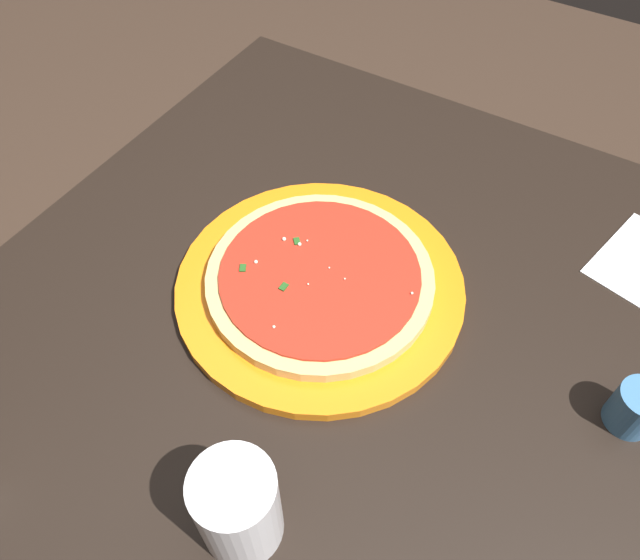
# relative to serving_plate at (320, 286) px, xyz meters

# --- Properties ---
(ground_plane) EXTENTS (5.00, 5.00, 0.00)m
(ground_plane) POSITION_rel_serving_plate_xyz_m (-0.04, -0.04, -0.77)
(ground_plane) COLOR #38281E
(restaurant_table) EXTENTS (1.02, 0.93, 0.76)m
(restaurant_table) POSITION_rel_serving_plate_xyz_m (-0.04, -0.04, -0.14)
(restaurant_table) COLOR black
(restaurant_table) RESTS_ON ground_plane
(serving_plate) EXTENTS (0.38, 0.38, 0.02)m
(serving_plate) POSITION_rel_serving_plate_xyz_m (0.00, 0.00, 0.00)
(serving_plate) COLOR orange
(serving_plate) RESTS_ON restaurant_table
(pizza) EXTENTS (0.29, 0.29, 0.02)m
(pizza) POSITION_rel_serving_plate_xyz_m (-0.00, 0.00, 0.02)
(pizza) COLOR #DBB26B
(pizza) RESTS_ON serving_plate
(cup_tall_drink) EXTENTS (0.08, 0.08, 0.12)m
(cup_tall_drink) POSITION_rel_serving_plate_xyz_m (-0.30, -0.09, 0.05)
(cup_tall_drink) COLOR silver
(cup_tall_drink) RESTS_ON restaurant_table
(cup_small_sauce) EXTENTS (0.05, 0.05, 0.06)m
(cup_small_sauce) POSITION_rel_serving_plate_xyz_m (0.02, -0.39, 0.02)
(cup_small_sauce) COLOR teal
(cup_small_sauce) RESTS_ON restaurant_table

